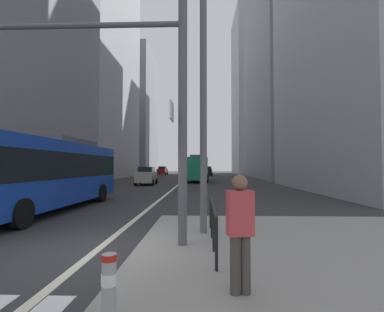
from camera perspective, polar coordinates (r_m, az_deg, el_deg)
ground_plane at (r=27.03m, az=-3.44°, el=-6.34°), size 160.00×160.00×0.00m
median_island at (r=6.84m, az=29.21°, el=-18.50°), size 9.00×10.00×0.15m
lane_centre_line at (r=36.98m, az=-1.98°, el=-5.16°), size 0.20×80.00×0.01m
office_tower_left_mid at (r=56.48m, az=-19.09°, el=23.80°), size 10.36×24.96×53.06m
office_tower_left_far at (r=78.02m, az=-11.94°, el=8.28°), size 11.12×19.47×31.83m
office_tower_right_mid at (r=54.14m, az=18.34°, el=18.84°), size 10.86×22.85×42.44m
office_tower_right_far at (r=77.60m, az=12.94°, el=12.17°), size 11.60×16.57×41.96m
city_bus_blue_oncoming at (r=14.30m, az=-27.16°, el=-2.62°), size 2.85×10.85×3.40m
city_bus_red_receding at (r=37.70m, az=1.26°, el=-2.32°), size 2.93×10.77×3.40m
car_oncoming_mid at (r=31.12m, az=-9.18°, el=-3.92°), size 2.15×4.31×1.94m
car_receding_near at (r=64.38m, az=3.15°, el=-2.94°), size 2.17×4.31×1.94m
car_receding_far at (r=58.63m, az=3.10°, el=-3.03°), size 2.12×4.38×1.94m
car_oncoming_far at (r=62.93m, az=-5.98°, el=-2.95°), size 2.20×4.16×1.94m
traffic_signal_gantry at (r=7.59m, az=-18.45°, el=13.96°), size 6.30×0.65×6.00m
street_lamp_post at (r=8.73m, az=2.29°, el=19.78°), size 5.50×0.32×8.00m
bollard_left at (r=3.96m, az=-16.38°, el=-23.36°), size 0.20×0.20×0.80m
pedestrian_railing at (r=7.03m, az=4.18°, el=-11.76°), size 0.06×3.56×0.98m
pedestrian_waiting at (r=4.40m, az=9.64°, el=-13.89°), size 0.41×0.29×1.76m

